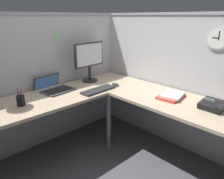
# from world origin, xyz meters

# --- Properties ---
(ground_plane) EXTENTS (6.80, 6.80, 0.00)m
(ground_plane) POSITION_xyz_m (0.00, 0.00, 0.00)
(ground_plane) COLOR #47474C
(cubicle_wall_back) EXTENTS (2.57, 0.12, 1.58)m
(cubicle_wall_back) POSITION_xyz_m (-0.36, 0.87, 0.79)
(cubicle_wall_back) COLOR #B2B2B7
(cubicle_wall_back) RESTS_ON ground
(cubicle_wall_right) EXTENTS (0.12, 2.37, 1.58)m
(cubicle_wall_right) POSITION_xyz_m (0.87, -0.27, 0.79)
(cubicle_wall_right) COLOR #B2B2B7
(cubicle_wall_right) RESTS_ON ground
(desk) EXTENTS (2.35, 2.15, 0.73)m
(desk) POSITION_xyz_m (-0.15, -0.05, 0.63)
(desk) COLOR tan
(desk) RESTS_ON ground
(monitor) EXTENTS (0.46, 0.20, 0.50)m
(monitor) POSITION_xyz_m (0.27, 0.64, 1.02)
(monitor) COLOR #232326
(monitor) RESTS_ON desk
(laptop) EXTENTS (0.38, 0.42, 0.22)m
(laptop) POSITION_xyz_m (-0.25, 0.66, 0.75)
(laptop) COLOR #38383D
(laptop) RESTS_ON desk
(keyboard) EXTENTS (0.44, 0.17, 0.02)m
(keyboard) POSITION_xyz_m (0.10, 0.26, 0.74)
(keyboard) COLOR #232326
(keyboard) RESTS_ON desk
(computer_mouse) EXTENTS (0.06, 0.10, 0.03)m
(computer_mouse) POSITION_xyz_m (0.37, 0.26, 0.75)
(computer_mouse) COLOR #232326
(computer_mouse) RESTS_ON desk
(pen_cup) EXTENTS (0.08, 0.08, 0.18)m
(pen_cup) POSITION_xyz_m (-0.71, 0.44, 0.78)
(pen_cup) COLOR black
(pen_cup) RESTS_ON desk
(office_phone) EXTENTS (0.20, 0.21, 0.11)m
(office_phone) POSITION_xyz_m (0.52, -0.86, 0.77)
(office_phone) COLOR black
(office_phone) RESTS_ON desk
(book_stack) EXTENTS (0.31, 0.25, 0.04)m
(book_stack) POSITION_xyz_m (0.51, -0.43, 0.75)
(book_stack) COLOR #BF3F38
(book_stack) RESTS_ON desk
(wall_clock) EXTENTS (0.04, 0.22, 0.22)m
(wall_clock) POSITION_xyz_m (0.82, -0.70, 1.33)
(wall_clock) COLOR #B7BABF
(pinned_note_rightmost) EXTENTS (0.08, 0.00, 0.08)m
(pinned_note_rightmost) POSITION_xyz_m (-0.05, 0.82, 1.33)
(pinned_note_rightmost) COLOR #8CCC99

